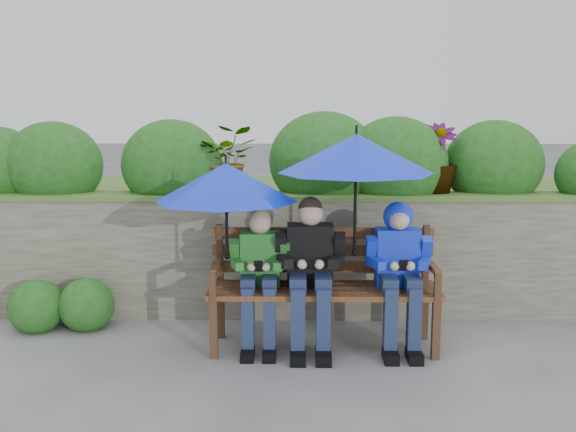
{
  "coord_description": "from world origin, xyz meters",
  "views": [
    {
      "loc": [
        0.06,
        -4.54,
        1.71
      ],
      "look_at": [
        0.0,
        0.1,
        0.95
      ],
      "focal_mm": 40.0,
      "sensor_mm": 36.0,
      "label": 1
    }
  ],
  "objects_px": {
    "boy_middle": "(310,266)",
    "umbrella_right": "(356,154)",
    "umbrella_left": "(226,182)",
    "boy_right": "(399,262)",
    "park_bench": "(323,279)",
    "boy_left": "(260,270)"
  },
  "relations": [
    {
      "from": "boy_left",
      "to": "boy_middle",
      "type": "distance_m",
      "value": 0.36
    },
    {
      "from": "park_bench",
      "to": "umbrella_right",
      "type": "bearing_deg",
      "value": -19.28
    },
    {
      "from": "boy_middle",
      "to": "umbrella_right",
      "type": "xyz_separation_m",
      "value": [
        0.31,
        -0.0,
        0.8
      ]
    },
    {
      "from": "boy_left",
      "to": "boy_middle",
      "type": "xyz_separation_m",
      "value": [
        0.36,
        -0.01,
        0.04
      ]
    },
    {
      "from": "park_bench",
      "to": "umbrella_left",
      "type": "bearing_deg",
      "value": -171.4
    },
    {
      "from": "umbrella_left",
      "to": "boy_left",
      "type": "bearing_deg",
      "value": 9.25
    },
    {
      "from": "boy_left",
      "to": "umbrella_right",
      "type": "bearing_deg",
      "value": -0.76
    },
    {
      "from": "umbrella_left",
      "to": "umbrella_right",
      "type": "xyz_separation_m",
      "value": [
        0.91,
        0.03,
        0.2
      ]
    },
    {
      "from": "boy_left",
      "to": "umbrella_left",
      "type": "relative_size",
      "value": 1.01
    },
    {
      "from": "park_bench",
      "to": "boy_left",
      "type": "xyz_separation_m",
      "value": [
        -0.46,
        -0.07,
        0.08
      ]
    },
    {
      "from": "boy_right",
      "to": "boy_left",
      "type": "bearing_deg",
      "value": -179.59
    },
    {
      "from": "boy_right",
      "to": "umbrella_right",
      "type": "height_order",
      "value": "umbrella_right"
    },
    {
      "from": "park_bench",
      "to": "umbrella_left",
      "type": "relative_size",
      "value": 1.65
    },
    {
      "from": "boy_left",
      "to": "boy_right",
      "type": "relative_size",
      "value": 0.95
    },
    {
      "from": "boy_right",
      "to": "umbrella_right",
      "type": "bearing_deg",
      "value": -177.14
    },
    {
      "from": "boy_left",
      "to": "umbrella_right",
      "type": "height_order",
      "value": "umbrella_right"
    },
    {
      "from": "boy_left",
      "to": "boy_right",
      "type": "xyz_separation_m",
      "value": [
        1.0,
        0.01,
        0.06
      ]
    },
    {
      "from": "boy_left",
      "to": "umbrella_right",
      "type": "distance_m",
      "value": 1.08
    },
    {
      "from": "umbrella_left",
      "to": "umbrella_right",
      "type": "height_order",
      "value": "umbrella_right"
    },
    {
      "from": "park_bench",
      "to": "boy_left",
      "type": "height_order",
      "value": "boy_left"
    },
    {
      "from": "boy_middle",
      "to": "boy_right",
      "type": "xyz_separation_m",
      "value": [
        0.64,
        0.02,
        0.02
      ]
    },
    {
      "from": "boy_left",
      "to": "umbrella_left",
      "type": "xyz_separation_m",
      "value": [
        -0.23,
        -0.04,
        0.64
      ]
    }
  ]
}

